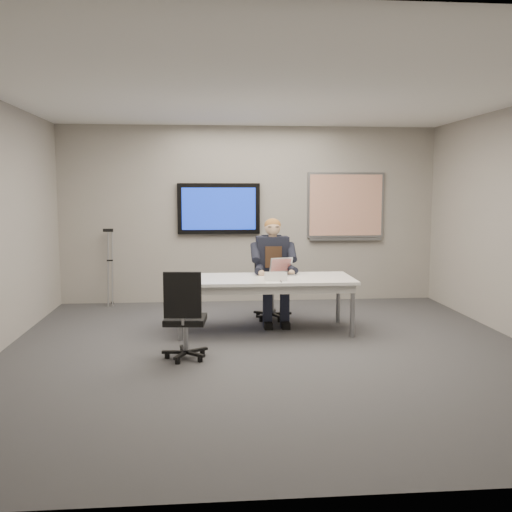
{
  "coord_description": "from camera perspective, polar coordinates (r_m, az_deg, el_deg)",
  "views": [
    {
      "loc": [
        -0.71,
        -6.11,
        1.79
      ],
      "look_at": [
        -0.08,
        1.01,
        0.96
      ],
      "focal_mm": 40.0,
      "sensor_mm": 36.0,
      "label": 1
    }
  ],
  "objects": [
    {
      "name": "conference_table",
      "position": [
        7.22,
        0.83,
        -2.79
      ],
      "size": [
        2.25,
        0.95,
        0.69
      ],
      "rotation": [
        0.0,
        0.0,
        -0.01
      ],
      "color": "white",
      "rests_on": "ground"
    },
    {
      "name": "ceiling",
      "position": [
        6.23,
        1.6,
        15.92
      ],
      "size": [
        6.0,
        6.0,
        0.02
      ],
      "primitive_type": "cube",
      "color": "white",
      "rests_on": "wall_back"
    },
    {
      "name": "pen",
      "position": [
        6.89,
        2.5,
        -2.55
      ],
      "size": [
        0.01,
        0.13,
        0.01
      ],
      "primitive_type": "cylinder",
      "rotation": [
        0.0,
        1.57,
        1.56
      ],
      "color": "black",
      "rests_on": "conference_table"
    },
    {
      "name": "name_tent",
      "position": [
        6.97,
        2.0,
        -2.04
      ],
      "size": [
        0.28,
        0.11,
        0.11
      ],
      "primitive_type": null,
      "rotation": [
        0.0,
        0.0,
        -0.12
      ],
      "color": "silver",
      "rests_on": "conference_table"
    },
    {
      "name": "wall_front",
      "position": [
        3.21,
        7.71,
        -0.43
      ],
      "size": [
        6.0,
        0.02,
        2.8
      ],
      "primitive_type": "cube",
      "color": "#A19B91",
      "rests_on": "ground"
    },
    {
      "name": "office_chair_far",
      "position": [
        8.0,
        1.54,
        -3.98
      ],
      "size": [
        0.53,
        0.53,
        1.03
      ],
      "rotation": [
        0.0,
        0.0,
        0.09
      ],
      "color": "black",
      "rests_on": "ground"
    },
    {
      "name": "whiteboard",
      "position": [
        9.36,
        8.95,
        4.93
      ],
      "size": [
        1.25,
        0.08,
        1.1
      ],
      "color": "gray",
      "rests_on": "wall_back"
    },
    {
      "name": "floor",
      "position": [
        6.4,
        1.52,
        -9.63
      ],
      "size": [
        6.0,
        6.0,
        0.02
      ],
      "primitive_type": "cube",
      "color": "#363538",
      "rests_on": "ground"
    },
    {
      "name": "tv_display",
      "position": [
        9.06,
        -3.75,
        4.75
      ],
      "size": [
        1.3,
        0.09,
        0.8
      ],
      "color": "black",
      "rests_on": "wall_back"
    },
    {
      "name": "crutch",
      "position": [
        9.13,
        -14.37,
        -0.98
      ],
      "size": [
        0.31,
        0.5,
        1.26
      ],
      "primitive_type": null,
      "rotation": [
        -0.16,
        0.0,
        -0.34
      ],
      "color": "#96989D",
      "rests_on": "ground"
    },
    {
      "name": "office_chair_near",
      "position": [
        6.12,
        -7.1,
        -7.54
      ],
      "size": [
        0.5,
        0.5,
        0.96
      ],
      "rotation": [
        0.0,
        0.0,
        3.04
      ],
      "color": "black",
      "rests_on": "ground"
    },
    {
      "name": "wall_back",
      "position": [
        9.14,
        -0.61,
        4.15
      ],
      "size": [
        6.0,
        0.02,
        2.8
      ],
      "primitive_type": "cube",
      "color": "#A19B91",
      "rests_on": "ground"
    },
    {
      "name": "laptop",
      "position": [
        7.45,
        2.6,
        -1.47
      ],
      "size": [
        0.35,
        0.36,
        0.22
      ],
      "rotation": [
        0.0,
        0.0,
        0.25
      ],
      "color": "#B5B5B7",
      "rests_on": "conference_table"
    },
    {
      "name": "seated_person",
      "position": [
        7.7,
        1.8,
        -2.53
      ],
      "size": [
        0.44,
        0.76,
        1.41
      ],
      "rotation": [
        0.0,
        0.0,
        0.03
      ],
      "color": "#202335",
      "rests_on": "office_chair_far"
    }
  ]
}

